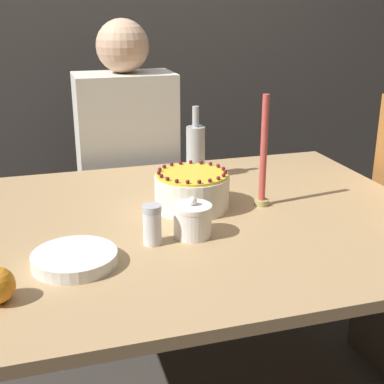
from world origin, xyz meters
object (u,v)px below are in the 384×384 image
(sugar_bowl, at_px, (193,220))
(candle, at_px, (263,160))
(cake, at_px, (192,191))
(sugar_shaker, at_px, (152,224))
(person_man_blue_shirt, at_px, (129,192))
(bottle, at_px, (196,151))

(sugar_bowl, height_order, candle, candle)
(cake, relative_size, sugar_shaker, 2.11)
(sugar_shaker, bearing_deg, sugar_bowl, 8.55)
(cake, bearing_deg, sugar_shaker, -128.47)
(sugar_bowl, bearing_deg, person_man_blue_shirt, 91.44)
(candle, bearing_deg, person_man_blue_shirt, 112.20)
(cake, height_order, sugar_bowl, cake)
(cake, bearing_deg, candle, -10.05)
(sugar_shaker, relative_size, bottle, 0.42)
(cake, height_order, candle, candle)
(cake, relative_size, person_man_blue_shirt, 0.18)
(sugar_shaker, distance_m, candle, 0.44)
(sugar_bowl, bearing_deg, candle, 30.73)
(sugar_bowl, distance_m, sugar_shaker, 0.12)
(sugar_bowl, xyz_separation_m, bottle, (0.16, 0.49, 0.05))
(cake, height_order, bottle, bottle)
(sugar_bowl, height_order, sugar_shaker, sugar_bowl)
(sugar_bowl, bearing_deg, cake, 73.75)
(cake, height_order, sugar_shaker, cake)
(cake, xyz_separation_m, candle, (0.21, -0.04, 0.09))
(cake, distance_m, sugar_bowl, 0.21)
(sugar_shaker, bearing_deg, bottle, 61.72)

